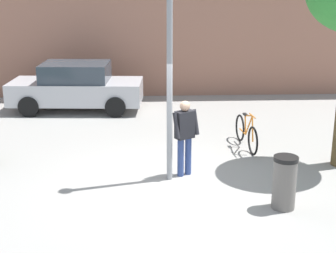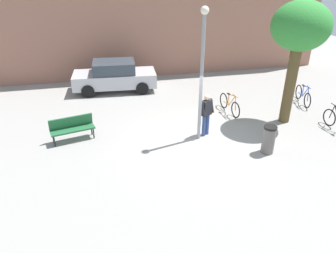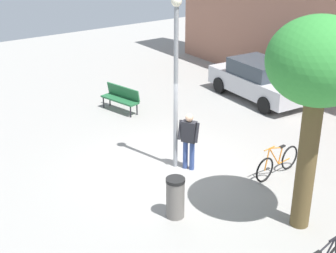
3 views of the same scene
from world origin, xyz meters
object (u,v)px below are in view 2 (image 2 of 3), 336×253
park_bench (72,127)px  plaza_tree (300,30)px  lamppost (202,65)px  bicycle_orange (230,105)px  person_by_lamppost (206,112)px  trash_bin (269,139)px  bicycle_blue (303,96)px  parked_car_silver (115,76)px

park_bench → plaza_tree: plaza_tree is taller
lamppost → bicycle_orange: (2.05, 1.97, -2.47)m
person_by_lamppost → plaza_tree: plaza_tree is taller
person_by_lamppost → trash_bin: (1.72, -1.72, -0.45)m
person_by_lamppost → trash_bin: bearing=-44.9°
trash_bin → person_by_lamppost: bearing=135.1°
bicycle_orange → trash_bin: (0.01, -3.47, 0.13)m
park_bench → trash_bin: bearing=-20.0°
bicycle_blue → bicycle_orange: 3.84m
lamppost → parked_car_silver: size_ratio=1.11×
plaza_tree → park_bench: bearing=178.1°
bicycle_orange → bicycle_blue: bearing=3.9°
lamppost → plaza_tree: 4.15m
person_by_lamppost → bicycle_blue: (5.54, 2.02, -0.58)m
bicycle_orange → trash_bin: bearing=-89.8°
park_bench → parked_car_silver: bearing=68.6°
bicycle_blue → parked_car_silver: (-8.59, 3.71, 0.39)m
trash_bin → bicycle_orange: bearing=90.2°
plaza_tree → trash_bin: plaza_tree is taller
lamppost → plaza_tree: bearing=9.3°
person_by_lamppost → trash_bin: person_by_lamppost is taller
park_bench → parked_car_silver: size_ratio=0.39×
plaza_tree → bicycle_blue: 4.19m
park_bench → trash_bin: 7.16m
lamppost → plaza_tree: size_ratio=0.99×
lamppost → trash_bin: lamppost is taller
parked_car_silver → trash_bin: size_ratio=4.20×
lamppost → trash_bin: size_ratio=4.68×
park_bench → bicycle_orange: 6.79m
bicycle_orange → plaza_tree: bearing=-34.0°
parked_car_silver → trash_bin: (4.77, -7.45, -0.26)m
park_bench → bicycle_blue: (10.54, 1.29, -0.16)m
plaza_tree → bicycle_blue: size_ratio=2.73×
person_by_lamppost → trash_bin: size_ratio=1.63×
lamppost → bicycle_blue: size_ratio=2.69×
park_bench → parked_car_silver: (1.95, 5.00, 0.23)m
park_bench → parked_car_silver: 5.37m
park_bench → plaza_tree: size_ratio=0.34×
person_by_lamppost → park_bench: bearing=171.7°
bicycle_blue → bicycle_orange: bearing=-176.1°
parked_car_silver → trash_bin: 8.85m
lamppost → park_bench: (-4.67, 0.95, -2.31)m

